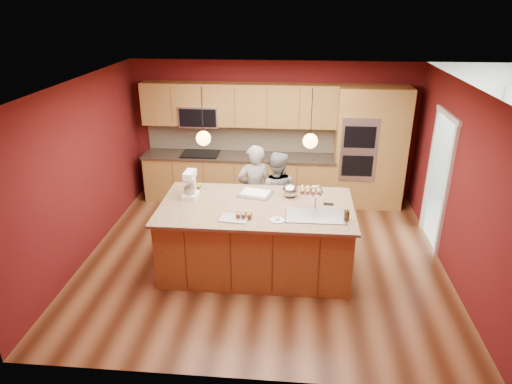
# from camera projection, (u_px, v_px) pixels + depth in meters

# --- Properties ---
(floor) EXTENTS (5.50, 5.50, 0.00)m
(floor) POSITION_uv_depth(u_px,v_px,m) (263.00, 257.00, 7.18)
(floor) COLOR #43200F
(floor) RESTS_ON ground
(ceiling) EXTENTS (5.50, 5.50, 0.00)m
(ceiling) POSITION_uv_depth(u_px,v_px,m) (264.00, 84.00, 6.12)
(ceiling) COLOR silver
(ceiling) RESTS_ON ground
(wall_back) EXTENTS (5.50, 0.00, 5.50)m
(wall_back) POSITION_uv_depth(u_px,v_px,m) (273.00, 131.00, 8.94)
(wall_back) COLOR #521011
(wall_back) RESTS_ON ground
(wall_front) EXTENTS (5.50, 0.00, 5.50)m
(wall_front) POSITION_uv_depth(u_px,v_px,m) (245.00, 272.00, 4.36)
(wall_front) COLOR #521011
(wall_front) RESTS_ON ground
(wall_left) EXTENTS (0.00, 5.00, 5.00)m
(wall_left) POSITION_uv_depth(u_px,v_px,m) (82.00, 172.00, 6.87)
(wall_left) COLOR #521011
(wall_left) RESTS_ON ground
(wall_right) EXTENTS (0.00, 5.00, 5.00)m
(wall_right) POSITION_uv_depth(u_px,v_px,m) (458.00, 184.00, 6.43)
(wall_right) COLOR #521011
(wall_right) RESTS_ON ground
(cabinet_run) EXTENTS (3.74, 0.64, 2.30)m
(cabinet_run) POSITION_uv_depth(u_px,v_px,m) (237.00, 152.00, 8.91)
(cabinet_run) COLOR #98652C
(cabinet_run) RESTS_ON floor
(oven_column) EXTENTS (1.30, 0.62, 2.30)m
(oven_column) POSITION_uv_depth(u_px,v_px,m) (370.00, 148.00, 8.59)
(oven_column) COLOR #98652C
(oven_column) RESTS_ON floor
(doorway_trim) EXTENTS (0.08, 1.11, 2.20)m
(doorway_trim) POSITION_uv_depth(u_px,v_px,m) (437.00, 182.00, 7.28)
(doorway_trim) COLOR silver
(doorway_trim) RESTS_ON wall_right
(pendant_left) EXTENTS (0.20, 0.20, 0.80)m
(pendant_left) POSITION_uv_depth(u_px,v_px,m) (203.00, 138.00, 6.21)
(pendant_left) COLOR black
(pendant_left) RESTS_ON ceiling
(pendant_right) EXTENTS (0.20, 0.20, 0.80)m
(pendant_right) POSITION_uv_depth(u_px,v_px,m) (310.00, 141.00, 6.10)
(pendant_right) COLOR black
(pendant_right) RESTS_ON ceiling
(island) EXTENTS (2.78, 1.55, 1.40)m
(island) POSITION_uv_depth(u_px,v_px,m) (257.00, 236.00, 6.73)
(island) COLOR #98652C
(island) RESTS_ON floor
(person_left) EXTENTS (0.67, 0.53, 1.60)m
(person_left) POSITION_uv_depth(u_px,v_px,m) (255.00, 191.00, 7.58)
(person_left) COLOR black
(person_left) RESTS_ON floor
(person_right) EXTENTS (0.78, 0.64, 1.50)m
(person_right) POSITION_uv_depth(u_px,v_px,m) (276.00, 195.00, 7.57)
(person_right) COLOR gray
(person_right) RESTS_ON floor
(stand_mixer) EXTENTS (0.23, 0.31, 0.40)m
(stand_mixer) POSITION_uv_depth(u_px,v_px,m) (190.00, 186.00, 6.75)
(stand_mixer) COLOR white
(stand_mixer) RESTS_ON island
(sheet_cake) EXTENTS (0.55, 0.47, 0.05)m
(sheet_cake) POSITION_uv_depth(u_px,v_px,m) (255.00, 194.00, 6.87)
(sheet_cake) COLOR #B7BBBE
(sheet_cake) RESTS_ON island
(cooling_rack) EXTENTS (0.40, 0.31, 0.02)m
(cooling_rack) POSITION_uv_depth(u_px,v_px,m) (235.00, 218.00, 6.14)
(cooling_rack) COLOR silver
(cooling_rack) RESTS_ON island
(mixing_bowl) EXTENTS (0.24, 0.24, 0.21)m
(mixing_bowl) POSITION_uv_depth(u_px,v_px,m) (290.00, 191.00, 6.79)
(mixing_bowl) COLOR #ADAEB4
(mixing_bowl) RESTS_ON island
(plate) EXTENTS (0.20, 0.20, 0.01)m
(plate) POSITION_uv_depth(u_px,v_px,m) (277.00, 220.00, 6.09)
(plate) COLOR silver
(plate) RESTS_ON island
(tumbler) EXTENTS (0.08, 0.08, 0.15)m
(tumbler) POSITION_uv_depth(u_px,v_px,m) (347.00, 216.00, 6.07)
(tumbler) COLOR #342510
(tumbler) RESTS_ON island
(phone) EXTENTS (0.15, 0.09, 0.01)m
(phone) POSITION_uv_depth(u_px,v_px,m) (328.00, 204.00, 6.57)
(phone) COLOR black
(phone) RESTS_ON island
(cupcakes_left) EXTENTS (0.14, 0.14, 0.06)m
(cupcakes_left) POSITION_uv_depth(u_px,v_px,m) (197.00, 186.00, 7.12)
(cupcakes_left) COLOR gold
(cupcakes_left) RESTS_ON island
(cupcakes_rack) EXTENTS (0.24, 0.16, 0.07)m
(cupcakes_rack) POSITION_uv_depth(u_px,v_px,m) (244.00, 214.00, 6.16)
(cupcakes_rack) COLOR gold
(cupcakes_rack) RESTS_ON island
(cupcakes_right) EXTENTS (0.33, 0.24, 0.07)m
(cupcakes_right) POSITION_uv_depth(u_px,v_px,m) (310.00, 190.00, 6.98)
(cupcakes_right) COLOR gold
(cupcakes_right) RESTS_ON island
(dryer) EXTENTS (0.58, 0.60, 0.91)m
(dryer) POSITION_uv_depth(u_px,v_px,m) (506.00, 201.00, 8.04)
(dryer) COLOR white
(dryer) RESTS_ON floor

